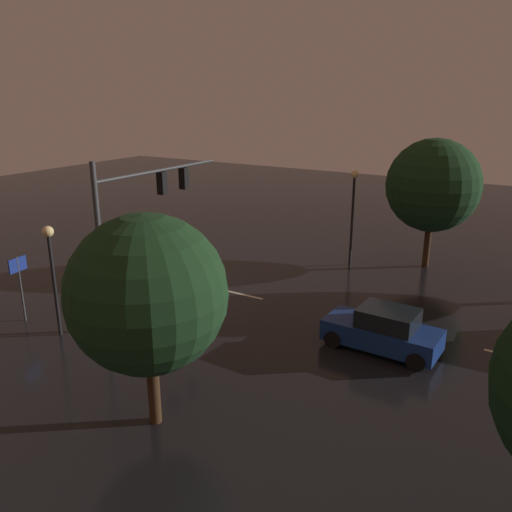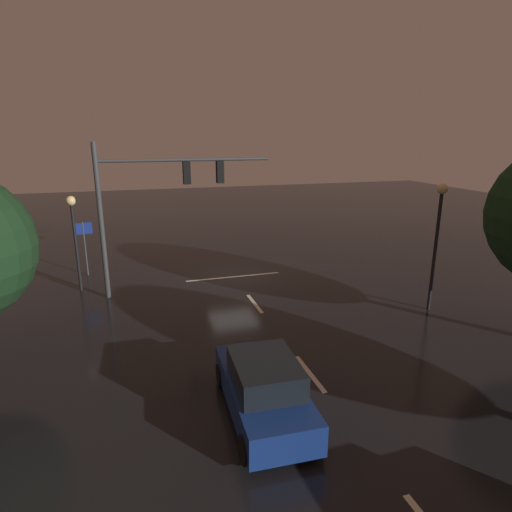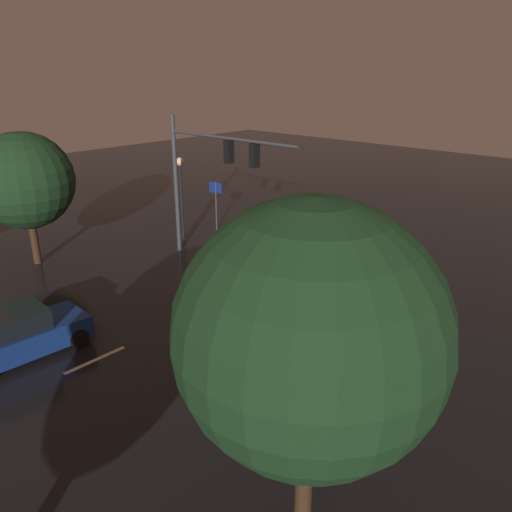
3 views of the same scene
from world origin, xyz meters
TOP-DOWN VIEW (x-y plane):
  - ground_plane at (0.00, 0.00)m, footprint 80.00×80.00m
  - traffic_signal_assembly at (3.78, 1.31)m, footprint 7.75×0.47m
  - lane_dash_far at (0.00, 4.00)m, footprint 0.16×2.20m
  - lane_dash_mid at (0.00, 10.00)m, footprint 0.16×2.20m
  - stop_bar at (0.00, 0.13)m, footprint 5.00×0.16m
  - car_approaching at (2.02, 11.54)m, footprint 2.06×4.43m
  - street_lamp_left_kerb at (-6.94, 6.75)m, footprint 0.44×0.44m
  - street_lamp_right_kerb at (7.48, -0.01)m, footprint 0.44×0.44m
  - route_sign at (7.34, -2.42)m, footprint 0.90×0.19m

SIDE VIEW (x-z plane):
  - ground_plane at x=0.00m, z-range 0.00..0.00m
  - lane_dash_far at x=0.00m, z-range 0.00..0.01m
  - lane_dash_mid at x=0.00m, z-range 0.00..0.01m
  - stop_bar at x=0.00m, z-range 0.00..0.01m
  - car_approaching at x=2.02m, z-range -0.05..1.65m
  - route_sign at x=7.34m, z-range 0.63..3.52m
  - street_lamp_right_kerb at x=7.48m, z-range 0.95..5.49m
  - street_lamp_left_kerb at x=-6.94m, z-range 1.04..6.40m
  - traffic_signal_assembly at x=3.78m, z-range 1.28..8.20m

